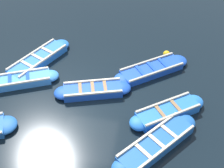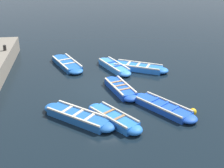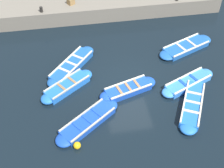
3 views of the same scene
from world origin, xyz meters
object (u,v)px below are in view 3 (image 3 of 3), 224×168
at_px(boat_inner_gap, 88,122).
at_px(bollard_mid_north, 41,9).
at_px(wooden_crate, 71,1).
at_px(boat_centre, 67,86).
at_px(boat_broadside, 188,83).
at_px(boat_bow_out, 186,47).
at_px(buoy_orange_near, 77,145).
at_px(boat_drifting, 72,66).
at_px(boat_far_corner, 128,89).
at_px(boat_alongside, 192,104).

distance_m(boat_inner_gap, bollard_mid_north, 8.98).
bearing_deg(wooden_crate, boat_centre, 173.76).
distance_m(boat_broadside, boat_inner_gap, 5.85).
xyz_separation_m(boat_bow_out, buoy_orange_near, (-6.02, 7.10, 0.02)).
height_order(boat_drifting, bollard_mid_north, bollard_mid_north).
bearing_deg(boat_drifting, boat_far_corner, -129.65).
relative_size(boat_broadside, boat_far_corner, 1.03).
bearing_deg(boat_alongside, boat_broadside, -10.91).
relative_size(boat_centre, boat_broadside, 0.91).
height_order(boat_bow_out, boat_inner_gap, boat_inner_gap).
xyz_separation_m(boat_centre, boat_drifting, (1.61, -0.34, -0.01)).
height_order(boat_alongside, wooden_crate, wooden_crate).
relative_size(boat_alongside, buoy_orange_near, 11.32).
bearing_deg(boat_bow_out, boat_inner_gap, 126.23).
bearing_deg(bollard_mid_north, boat_centre, -169.14).
distance_m(boat_centre, boat_alongside, 6.52).
distance_m(boat_alongside, buoy_orange_near, 6.09).
bearing_deg(buoy_orange_near, boat_centre, 3.13).
height_order(boat_centre, boat_far_corner, boat_centre).
bearing_deg(bollard_mid_north, boat_alongside, -139.22).
height_order(boat_alongside, buoy_orange_near, boat_alongside).
bearing_deg(buoy_orange_near, boat_alongside, -75.73).
bearing_deg(boat_inner_gap, wooden_crate, 0.44).
bearing_deg(boat_inner_gap, boat_far_corner, -52.30).
relative_size(boat_centre, boat_alongside, 0.81).
distance_m(boat_centre, boat_bow_out, 7.65).
bearing_deg(boat_inner_gap, boat_alongside, -87.49).
distance_m(boat_centre, boat_drifting, 1.64).
xyz_separation_m(boat_alongside, boat_bow_out, (4.52, -1.20, -0.02)).
bearing_deg(buoy_orange_near, boat_bow_out, -49.69).
relative_size(boat_drifting, bollard_mid_north, 10.12).
bearing_deg(boat_centre, buoy_orange_near, -176.87).
xyz_separation_m(boat_alongside, boat_drifting, (3.88, 5.78, 0.01)).
bearing_deg(boat_alongside, wooden_crate, 30.42).
distance_m(boat_bow_out, boat_drifting, 7.00).
bearing_deg(wooden_crate, boat_far_corner, -162.49).
bearing_deg(boat_inner_gap, boat_drifting, 6.72).
bearing_deg(boat_inner_gap, buoy_orange_near, 154.22).
distance_m(boat_inner_gap, boat_drifting, 4.14).
relative_size(boat_broadside, boat_inner_gap, 0.98).
bearing_deg(boat_drifting, boat_inner_gap, -173.28).
distance_m(boat_alongside, wooden_crate, 10.64).
height_order(boat_bow_out, bollard_mid_north, bollard_mid_north).
distance_m(boat_bow_out, buoy_orange_near, 9.31).
relative_size(boat_inner_gap, boat_far_corner, 1.05).
bearing_deg(boat_drifting, boat_broadside, -111.30).
bearing_deg(boat_far_corner, boat_drifting, 50.35).
bearing_deg(bollard_mid_north, buoy_orange_near, -172.04).
bearing_deg(boat_alongside, buoy_orange_near, 104.27).
relative_size(boat_bow_out, buoy_orange_near, 11.43).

